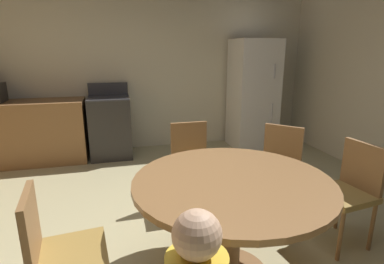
# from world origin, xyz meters

# --- Properties ---
(ground_plane) EXTENTS (14.00, 14.00, 0.00)m
(ground_plane) POSITION_xyz_m (0.00, 0.00, 0.00)
(ground_plane) COLOR tan
(wall_back) EXTENTS (5.93, 0.12, 2.70)m
(wall_back) POSITION_xyz_m (0.00, 3.04, 1.35)
(wall_back) COLOR beige
(wall_back) RESTS_ON ground
(kitchen_counter) EXTENTS (1.81, 0.60, 0.90)m
(kitchen_counter) POSITION_xyz_m (-1.76, 2.64, 0.45)
(kitchen_counter) COLOR olive
(kitchen_counter) RESTS_ON ground
(oven_range) EXTENTS (0.60, 0.60, 1.10)m
(oven_range) POSITION_xyz_m (-0.51, 2.64, 0.47)
(oven_range) COLOR #2D2B28
(oven_range) RESTS_ON ground
(refrigerator) EXTENTS (0.68, 0.68, 1.76)m
(refrigerator) POSITION_xyz_m (1.80, 2.59, 0.88)
(refrigerator) COLOR white
(refrigerator) RESTS_ON ground
(dining_table) EXTENTS (1.34, 1.34, 0.76)m
(dining_table) POSITION_xyz_m (0.33, -0.24, 0.61)
(dining_table) COLOR olive
(dining_table) RESTS_ON ground
(chair_east) EXTENTS (0.45, 0.45, 0.87)m
(chair_east) POSITION_xyz_m (1.42, -0.10, 0.50)
(chair_east) COLOR olive
(chair_east) RESTS_ON ground
(chair_north) EXTENTS (0.40, 0.40, 0.87)m
(chair_north) POSITION_xyz_m (0.32, 0.86, 0.50)
(chair_north) COLOR olive
(chair_north) RESTS_ON ground
(chair_west) EXTENTS (0.44, 0.44, 0.87)m
(chair_west) POSITION_xyz_m (-0.77, -0.37, 0.50)
(chair_west) COLOR olive
(chair_west) RESTS_ON ground
(chair_northeast) EXTENTS (0.57, 0.57, 0.87)m
(chair_northeast) POSITION_xyz_m (1.12, 0.52, 0.50)
(chair_northeast) COLOR olive
(chair_northeast) RESTS_ON ground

